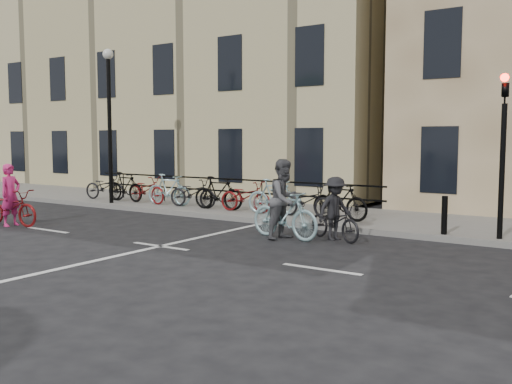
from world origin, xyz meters
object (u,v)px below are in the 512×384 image
Objects in this scene: cyclist_pink at (11,204)px; cyclist_dark at (335,215)px; lamp_post at (109,106)px; cyclist_grey at (284,207)px; traffic_light at (503,135)px.

cyclist_pink reaches higher than cyclist_dark.
cyclist_grey is at bearing -13.86° from lamp_post.
lamp_post is 2.67× the size of cyclist_pink.
cyclist_grey reaches higher than cyclist_dark.
lamp_post is at bearing 5.28° from cyclist_pink.
traffic_light is 5.13m from cyclist_grey.
traffic_light is 12.63m from cyclist_pink.
cyclist_pink is at bearing 133.46° from cyclist_dark.
lamp_post is 5.43m from cyclist_pink.
cyclist_grey is at bearing -155.83° from traffic_light.
traffic_light is at bearing -43.09° from cyclist_dark.
lamp_post reaches higher than cyclist_pink.
traffic_light is at bearing -57.14° from cyclist_grey.
lamp_post is at bearing 104.65° from cyclist_dark.
traffic_light reaches higher than cyclist_dark.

